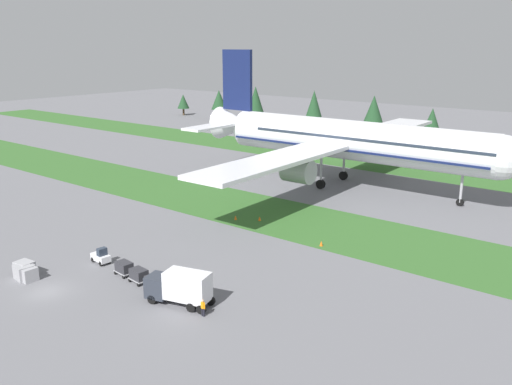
{
  "coord_description": "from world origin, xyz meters",
  "views": [
    {
      "loc": [
        49.92,
        -27.42,
        25.2
      ],
      "look_at": [
        1.65,
        33.63,
        4.0
      ],
      "focal_mm": 38.01,
      "sensor_mm": 36.0,
      "label": 1
    }
  ],
  "objects": [
    {
      "name": "ground_plane",
      "position": [
        0.0,
        0.0,
        0.0
      ],
      "size": [
        400.0,
        400.0,
        0.0
      ],
      "primitive_type": "plane",
      "color": "slate"
    },
    {
      "name": "grass_strip_near",
      "position": [
        0.0,
        36.62,
        0.0
      ],
      "size": [
        320.0,
        16.18,
        0.01
      ],
      "primitive_type": "cube",
      "color": "#336028",
      "rests_on": "ground"
    },
    {
      "name": "grass_strip_far",
      "position": [
        0.0,
        80.98,
        0.0
      ],
      "size": [
        320.0,
        16.18,
        0.01
      ],
      "primitive_type": "cube",
      "color": "#336028",
      "rests_on": "ground"
    },
    {
      "name": "airliner",
      "position": [
        2.62,
        58.77,
        8.75
      ],
      "size": [
        60.31,
        74.4,
        24.39
      ],
      "rotation": [
        0.0,
        0.0,
        -1.55
      ],
      "color": "white",
      "rests_on": "ground"
    },
    {
      "name": "baggage_tug",
      "position": [
        -2.08,
        8.45,
        0.81
      ],
      "size": [
        2.72,
        1.56,
        1.97
      ],
      "rotation": [
        0.0,
        0.0,
        1.47
      ],
      "color": "silver",
      "rests_on": "ground"
    },
    {
      "name": "cargo_dolly_lead",
      "position": [
        2.91,
        7.93,
        0.92
      ],
      "size": [
        2.34,
        1.72,
        1.55
      ],
      "rotation": [
        0.0,
        0.0,
        1.47
      ],
      "color": "#A3A3A8",
      "rests_on": "ground"
    },
    {
      "name": "cargo_dolly_second",
      "position": [
        5.8,
        7.64,
        0.92
      ],
      "size": [
        2.34,
        1.72,
        1.55
      ],
      "rotation": [
        0.0,
        0.0,
        1.47
      ],
      "color": "#A3A3A8",
      "rests_on": "ground"
    },
    {
      "name": "cargo_dolly_third",
      "position": [
        8.68,
        7.34,
        0.92
      ],
      "size": [
        2.34,
        1.72,
        1.55
      ],
      "rotation": [
        0.0,
        0.0,
        1.47
      ],
      "color": "#A3A3A8",
      "rests_on": "ground"
    },
    {
      "name": "catering_truck",
      "position": [
        13.12,
        6.79,
        1.95
      ],
      "size": [
        7.32,
        4.09,
        3.58
      ],
      "rotation": [
        0.0,
        0.0,
        1.84
      ],
      "color": "#2D333D",
      "rests_on": "ground"
    },
    {
      "name": "ground_crew_marshaller",
      "position": [
        16.68,
        6.41,
        0.95
      ],
      "size": [
        0.56,
        0.36,
        1.74
      ],
      "rotation": [
        0.0,
        0.0,
        3.14
      ],
      "color": "black",
      "rests_on": "ground"
    },
    {
      "name": "uld_container_0",
      "position": [
        -5.31,
        0.57,
        0.76
      ],
      "size": [
        2.06,
        1.67,
        1.51
      ],
      "primitive_type": "cube",
      "rotation": [
        0.0,
        0.0,
        0.04
      ],
      "color": "#A3A3A8",
      "rests_on": "ground"
    },
    {
      "name": "uld_container_1",
      "position": [
        -5.0,
        0.24,
        0.81
      ],
      "size": [
        2.19,
        1.85,
        1.62
      ],
      "primitive_type": "cube",
      "rotation": [
        0.0,
        0.0,
        -0.13
      ],
      "color": "#A3A3A8",
      "rests_on": "ground"
    },
    {
      "name": "uld_container_2",
      "position": [
        -4.35,
        0.38,
        0.76
      ],
      "size": [
        2.06,
        1.67,
        1.53
      ],
      "primitive_type": "cube",
      "rotation": [
        0.0,
        0.0,
        -0.04
      ],
      "color": "#A3A3A8",
      "rests_on": "ground"
    },
    {
      "name": "uld_container_3",
      "position": [
        -5.8,
        0.85,
        0.83
      ],
      "size": [
        2.14,
        1.78,
        1.66
      ],
      "primitive_type": "cube",
      "rotation": [
        0.0,
        0.0,
        0.09
      ],
      "color": "#A3A3A8",
      "rests_on": "ground"
    },
    {
      "name": "taxiway_marker_0",
      "position": [
        -0.24,
        31.1,
        0.33
      ],
      "size": [
        0.44,
        0.44,
        0.66
      ],
      "primitive_type": "cone",
      "color": "orange",
      "rests_on": "ground"
    },
    {
      "name": "taxiway_marker_1",
      "position": [
        2.82,
        32.99,
        0.32
      ],
      "size": [
        0.44,
        0.44,
        0.64
      ],
      "primitive_type": "cone",
      "color": "orange",
      "rests_on": "ground"
    },
    {
      "name": "taxiway_marker_2",
      "position": [
        15.59,
        29.67,
        0.35
      ],
      "size": [
        0.44,
        0.44,
        0.69
      ],
      "primitive_type": "cone",
      "color": "orange",
      "rests_on": "ground"
    },
    {
      "name": "distant_tree_line",
      "position": [
        7.6,
        112.55,
        7.14
      ],
      "size": [
        199.45,
        10.21,
        12.51
      ],
      "color": "#4C3823",
      "rests_on": "ground"
    }
  ]
}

